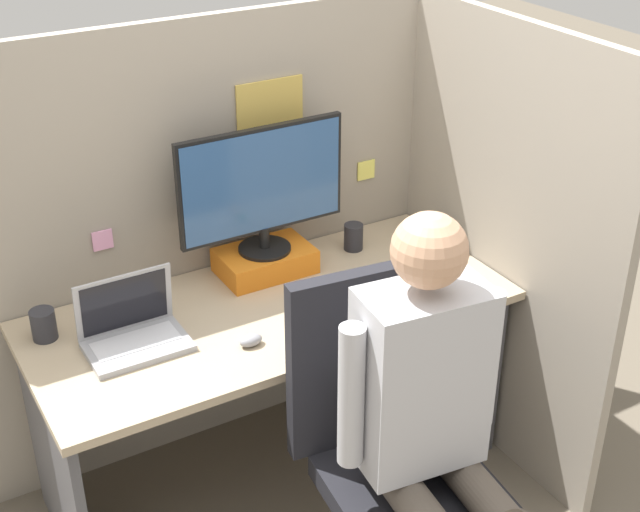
# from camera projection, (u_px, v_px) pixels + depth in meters

# --- Properties ---
(cubicle_panel_back) EXTENTS (2.09, 0.05, 1.60)m
(cubicle_panel_back) POSITION_uv_depth(u_px,v_px,m) (222.00, 239.00, 3.18)
(cubicle_panel_back) COLOR gray
(cubicle_panel_back) RESTS_ON ground
(cubicle_panel_right) EXTENTS (0.04, 1.34, 1.60)m
(cubicle_panel_right) POSITION_uv_depth(u_px,v_px,m) (481.00, 236.00, 3.21)
(cubicle_panel_right) COLOR gray
(cubicle_panel_right) RESTS_ON ground
(desk) EXTENTS (1.59, 0.70, 0.72)m
(desk) POSITION_uv_depth(u_px,v_px,m) (272.00, 349.00, 3.02)
(desk) COLOR tan
(desk) RESTS_ON ground
(paper_box) EXTENTS (0.32, 0.21, 0.09)m
(paper_box) POSITION_uv_depth(u_px,v_px,m) (265.00, 261.00, 3.12)
(paper_box) COLOR orange
(paper_box) RESTS_ON desk
(monitor) EXTENTS (0.61, 0.18, 0.45)m
(monitor) POSITION_uv_depth(u_px,v_px,m) (262.00, 186.00, 2.99)
(monitor) COLOR black
(monitor) RESTS_ON paper_box
(laptop) EXTENTS (0.31, 0.21, 0.22)m
(laptop) POSITION_uv_depth(u_px,v_px,m) (133.00, 332.00, 2.72)
(laptop) COLOR #99999E
(laptop) RESTS_ON desk
(mouse) EXTENTS (0.07, 0.05, 0.04)m
(mouse) POSITION_uv_depth(u_px,v_px,m) (251.00, 340.00, 2.73)
(mouse) COLOR gray
(mouse) RESTS_ON desk
(stapler) EXTENTS (0.04, 0.16, 0.05)m
(stapler) POSITION_uv_depth(u_px,v_px,m) (439.00, 239.00, 3.30)
(stapler) COLOR #2D2D33
(stapler) RESTS_ON desk
(carrot_toy) EXTENTS (0.04, 0.15, 0.04)m
(carrot_toy) POSITION_uv_depth(u_px,v_px,m) (365.00, 324.00, 2.81)
(carrot_toy) COLOR orange
(carrot_toy) RESTS_ON desk
(office_chair) EXTENTS (0.53, 0.59, 1.06)m
(office_chair) POSITION_uv_depth(u_px,v_px,m) (390.00, 447.00, 2.58)
(office_chair) COLOR black
(office_chair) RESTS_ON ground
(person) EXTENTS (0.48, 0.46, 1.34)m
(person) POSITION_uv_depth(u_px,v_px,m) (434.00, 412.00, 2.36)
(person) COLOR brown
(person) RESTS_ON ground
(coffee_mug) EXTENTS (0.07, 0.07, 0.10)m
(coffee_mug) POSITION_uv_depth(u_px,v_px,m) (353.00, 237.00, 3.27)
(coffee_mug) COLOR #232328
(coffee_mug) RESTS_ON desk
(pen_cup) EXTENTS (0.08, 0.08, 0.10)m
(pen_cup) POSITION_uv_depth(u_px,v_px,m) (44.00, 325.00, 2.75)
(pen_cup) COLOR #28282D
(pen_cup) RESTS_ON desk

